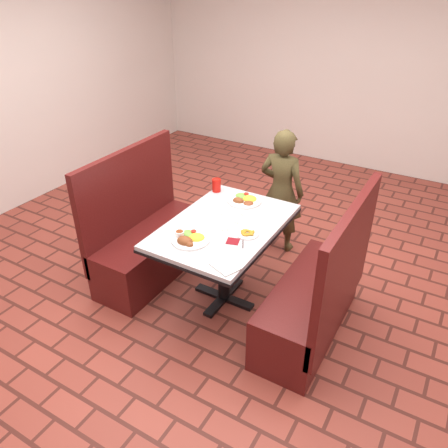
% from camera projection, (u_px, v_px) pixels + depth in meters
% --- Properties ---
extents(room, '(7.00, 7.04, 2.82)m').
position_uv_depth(room, '(224.00, 69.00, 2.82)').
color(room, '#973E31').
rests_on(room, ground).
extents(dining_table, '(0.81, 1.21, 0.75)m').
position_uv_depth(dining_table, '(224.00, 234.00, 3.46)').
color(dining_table, silver).
rests_on(dining_table, ground).
extents(booth_bench_left, '(0.47, 1.20, 1.17)m').
position_uv_depth(booth_bench_left, '(148.00, 241.00, 3.97)').
color(booth_bench_left, '#541513').
rests_on(booth_bench_left, ground).
extents(booth_bench_right, '(0.47, 1.20, 1.17)m').
position_uv_depth(booth_bench_right, '(316.00, 299.00, 3.27)').
color(booth_bench_right, '#541513').
rests_on(booth_bench_right, ground).
extents(diner_person, '(0.45, 0.30, 1.24)m').
position_uv_depth(diner_person, '(281.00, 191.00, 4.20)').
color(diner_person, brown).
rests_on(diner_person, ground).
extents(near_dinner_plate, '(0.28, 0.28, 0.09)m').
position_uv_depth(near_dinner_plate, '(190.00, 237.00, 3.18)').
color(near_dinner_plate, white).
rests_on(near_dinner_plate, dining_table).
extents(far_dinner_plate, '(0.29, 0.29, 0.07)m').
position_uv_depth(far_dinner_plate, '(245.00, 199.00, 3.73)').
color(far_dinner_plate, white).
rests_on(far_dinner_plate, dining_table).
extents(plantain_plate, '(0.17, 0.17, 0.03)m').
position_uv_depth(plantain_plate, '(247.00, 233.00, 3.27)').
color(plantain_plate, white).
rests_on(plantain_plate, dining_table).
extents(maroon_napkin, '(0.11, 0.11, 0.00)m').
position_uv_depth(maroon_napkin, '(233.00, 241.00, 3.19)').
color(maroon_napkin, maroon).
rests_on(maroon_napkin, dining_table).
extents(spoon_utensil, '(0.07, 0.11, 0.00)m').
position_uv_depth(spoon_utensil, '(243.00, 244.00, 3.16)').
color(spoon_utensil, silver).
rests_on(spoon_utensil, dining_table).
extents(red_tumbler, '(0.08, 0.08, 0.12)m').
position_uv_depth(red_tumbler, '(216.00, 185.00, 3.88)').
color(red_tumbler, red).
rests_on(red_tumbler, dining_table).
extents(paper_napkin, '(0.23, 0.20, 0.01)m').
position_uv_depth(paper_napkin, '(225.00, 266.00, 2.92)').
color(paper_napkin, white).
rests_on(paper_napkin, dining_table).
extents(knife_utensil, '(0.09, 0.15, 0.00)m').
position_uv_depth(knife_utensil, '(193.00, 241.00, 3.18)').
color(knife_utensil, silver).
rests_on(knife_utensil, dining_table).
extents(fork_utensil, '(0.09, 0.12, 0.00)m').
position_uv_depth(fork_utensil, '(185.00, 240.00, 3.19)').
color(fork_utensil, '#BABABF').
rests_on(fork_utensil, dining_table).
extents(lettuce_shreds, '(0.28, 0.32, 0.00)m').
position_uv_depth(lettuce_shreds, '(232.00, 222.00, 3.44)').
color(lettuce_shreds, '#9FC74F').
rests_on(lettuce_shreds, dining_table).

